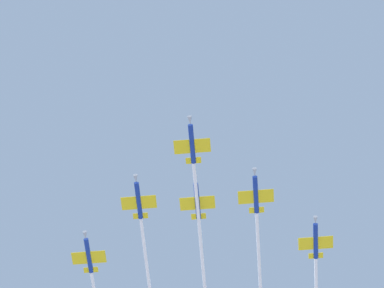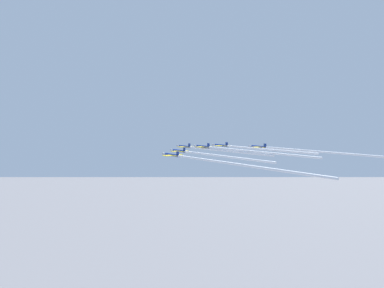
{
  "view_description": "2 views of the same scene",
  "coord_description": "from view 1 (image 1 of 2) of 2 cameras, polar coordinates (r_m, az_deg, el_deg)",
  "views": [
    {
      "loc": [
        38.27,
        -53.46,
        1.94
      ],
      "look_at": [
        4.92,
        3.66,
        156.04
      ],
      "focal_mm": 64.72,
      "sensor_mm": 36.0,
      "label": 1
    },
    {
      "loc": [
        43.38,
        191.27,
        171.5
      ],
      "look_at": [
        -0.36,
        -0.66,
        157.08
      ],
      "focal_mm": 31.45,
      "sensor_mm": 36.0,
      "label": 2
    }
  ],
  "objects": [
    {
      "name": "jet_lead",
      "position": [
        176.95,
        0.56,
        -6.2
      ],
      "size": [
        32.11,
        63.73,
        2.63
      ],
      "rotation": [
        0.0,
        0.0,
        3.59
      ],
      "color": "navy"
    },
    {
      "name": "jet_starboard_inner",
      "position": [
        185.67,
        -3.74,
        -10.01
      ],
      "size": [
        30.9,
        61.18,
        2.63
      ],
      "rotation": [
        0.0,
        0.0,
        3.59
      ],
      "color": "navy"
    },
    {
      "name": "jet_port_inner",
      "position": [
        183.79,
        5.56,
        -9.65
      ],
      "size": [
        31.12,
        61.65,
        2.63
      ],
      "rotation": [
        0.0,
        0.0,
        3.59
      ],
      "color": "navy"
    },
    {
      "name": "jet_port_outer",
      "position": [
        187.81,
        1.01,
        -11.07
      ],
      "size": [
        34.67,
        69.07,
        2.63
      ],
      "rotation": [
        0.0,
        0.0,
        3.59
      ],
      "color": "navy"
    }
  ]
}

